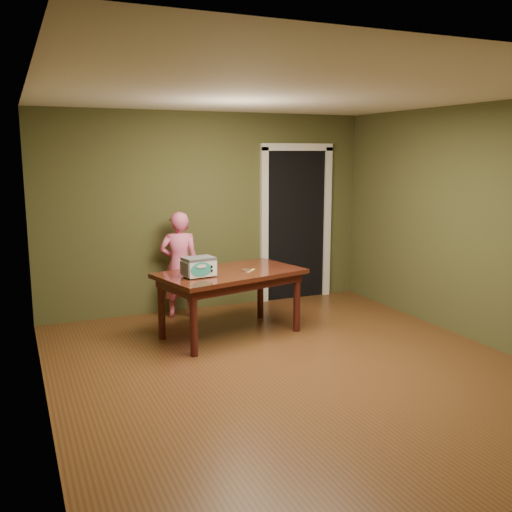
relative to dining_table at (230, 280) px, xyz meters
name	(u,v)px	position (x,y,z in m)	size (l,w,h in m)	color
floor	(294,369)	(0.18, -1.24, -0.65)	(5.00, 5.00, 0.00)	brown
room_shell	(296,193)	(0.18, -1.24, 1.06)	(4.52, 5.02, 2.61)	#424524
doorway	(287,223)	(1.48, 1.54, 0.41)	(1.10, 0.66, 2.25)	black
dining_table	(230,280)	(0.00, 0.00, 0.00)	(1.77, 1.25, 0.75)	#34150B
toy_oven	(199,266)	(-0.41, -0.14, 0.22)	(0.37, 0.28, 0.22)	#4C4F54
baking_pan	(246,270)	(0.16, -0.08, 0.11)	(0.10, 0.10, 0.02)	silver
spatula	(251,271)	(0.22, -0.07, 0.10)	(0.18, 0.03, 0.01)	#FAE96C
child	(179,265)	(-0.32, 0.96, 0.03)	(0.49, 0.32, 1.35)	pink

